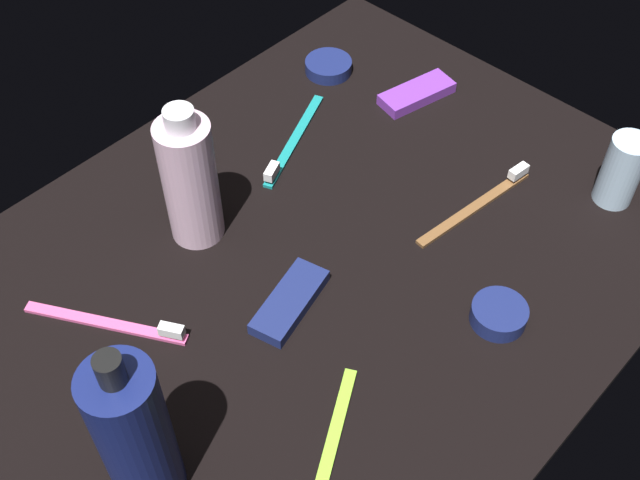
{
  "coord_description": "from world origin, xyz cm",
  "views": [
    {
      "loc": [
        41.4,
        38.93,
        69.34
      ],
      "look_at": [
        0.0,
        0.0,
        3.0
      ],
      "focal_mm": 44.9,
      "sensor_mm": 36.0,
      "label": 1
    }
  ],
  "objects_px": {
    "toothbrush_lime": "(327,461)",
    "cream_tin_left": "(499,314)",
    "deodorant_stick": "(622,170)",
    "snack_bar_navy": "(290,302)",
    "snack_bar_purple": "(417,93)",
    "bodywash_bottle": "(190,180)",
    "cream_tin_right": "(328,66)",
    "toothbrush_pink": "(115,323)",
    "lotion_bottle": "(135,435)",
    "toothbrush_brown": "(481,201)",
    "toothbrush_teal": "(291,143)"
  },
  "relations": [
    {
      "from": "toothbrush_lime",
      "to": "cream_tin_right",
      "type": "distance_m",
      "value": 0.58
    },
    {
      "from": "toothbrush_pink",
      "to": "snack_bar_navy",
      "type": "xyz_separation_m",
      "value": [
        -0.14,
        0.11,
        0.0
      ]
    },
    {
      "from": "bodywash_bottle",
      "to": "cream_tin_right",
      "type": "distance_m",
      "value": 0.34
    },
    {
      "from": "snack_bar_purple",
      "to": "cream_tin_left",
      "type": "relative_size",
      "value": 1.75
    },
    {
      "from": "bodywash_bottle",
      "to": "lotion_bottle",
      "type": "bearing_deg",
      "value": 41.04
    },
    {
      "from": "toothbrush_lime",
      "to": "snack_bar_navy",
      "type": "xyz_separation_m",
      "value": [
        -0.1,
        -0.15,
        0.0
      ]
    },
    {
      "from": "lotion_bottle",
      "to": "bodywash_bottle",
      "type": "relative_size",
      "value": 1.16
    },
    {
      "from": "bodywash_bottle",
      "to": "toothbrush_pink",
      "type": "distance_m",
      "value": 0.17
    },
    {
      "from": "deodorant_stick",
      "to": "toothbrush_lime",
      "type": "distance_m",
      "value": 0.48
    },
    {
      "from": "toothbrush_teal",
      "to": "toothbrush_lime",
      "type": "height_order",
      "value": "same"
    },
    {
      "from": "bodywash_bottle",
      "to": "cream_tin_left",
      "type": "distance_m",
      "value": 0.36
    },
    {
      "from": "cream_tin_left",
      "to": "lotion_bottle",
      "type": "bearing_deg",
      "value": -18.91
    },
    {
      "from": "cream_tin_left",
      "to": "bodywash_bottle",
      "type": "bearing_deg",
      "value": -67.79
    },
    {
      "from": "snack_bar_navy",
      "to": "cream_tin_left",
      "type": "distance_m",
      "value": 0.22
    },
    {
      "from": "bodywash_bottle",
      "to": "toothbrush_teal",
      "type": "xyz_separation_m",
      "value": [
        -0.17,
        -0.02,
        -0.08
      ]
    },
    {
      "from": "lotion_bottle",
      "to": "bodywash_bottle",
      "type": "height_order",
      "value": "lotion_bottle"
    },
    {
      "from": "bodywash_bottle",
      "to": "snack_bar_navy",
      "type": "bearing_deg",
      "value": 88.39
    },
    {
      "from": "toothbrush_brown",
      "to": "toothbrush_pink",
      "type": "xyz_separation_m",
      "value": [
        0.4,
        -0.17,
        0.0
      ]
    },
    {
      "from": "snack_bar_purple",
      "to": "snack_bar_navy",
      "type": "bearing_deg",
      "value": 31.16
    },
    {
      "from": "toothbrush_pink",
      "to": "toothbrush_brown",
      "type": "bearing_deg",
      "value": 156.64
    },
    {
      "from": "toothbrush_brown",
      "to": "cream_tin_left",
      "type": "distance_m",
      "value": 0.17
    },
    {
      "from": "bodywash_bottle",
      "to": "snack_bar_navy",
      "type": "height_order",
      "value": "bodywash_bottle"
    },
    {
      "from": "lotion_bottle",
      "to": "cream_tin_right",
      "type": "relative_size",
      "value": 3.2
    },
    {
      "from": "bodywash_bottle",
      "to": "toothbrush_teal",
      "type": "relative_size",
      "value": 1.05
    },
    {
      "from": "lotion_bottle",
      "to": "cream_tin_right",
      "type": "bearing_deg",
      "value": -152.01
    },
    {
      "from": "toothbrush_brown",
      "to": "toothbrush_pink",
      "type": "height_order",
      "value": "same"
    },
    {
      "from": "toothbrush_lime",
      "to": "cream_tin_right",
      "type": "xyz_separation_m",
      "value": [
        -0.43,
        -0.4,
        0.0
      ]
    },
    {
      "from": "deodorant_stick",
      "to": "toothbrush_pink",
      "type": "distance_m",
      "value": 0.59
    },
    {
      "from": "toothbrush_pink",
      "to": "cream_tin_left",
      "type": "xyz_separation_m",
      "value": [
        -0.28,
        0.29,
        0.0
      ]
    },
    {
      "from": "toothbrush_brown",
      "to": "cream_tin_left",
      "type": "bearing_deg",
      "value": 41.86
    },
    {
      "from": "deodorant_stick",
      "to": "snack_bar_navy",
      "type": "xyz_separation_m",
      "value": [
        0.38,
        -0.17,
        -0.04
      ]
    },
    {
      "from": "toothbrush_pink",
      "to": "snack_bar_navy",
      "type": "distance_m",
      "value": 0.18
    },
    {
      "from": "lotion_bottle",
      "to": "toothbrush_teal",
      "type": "bearing_deg",
      "value": -151.3
    },
    {
      "from": "toothbrush_teal",
      "to": "snack_bar_purple",
      "type": "bearing_deg",
      "value": 163.39
    },
    {
      "from": "toothbrush_teal",
      "to": "toothbrush_brown",
      "type": "bearing_deg",
      "value": 109.35
    },
    {
      "from": "toothbrush_lime",
      "to": "cream_tin_left",
      "type": "height_order",
      "value": "same"
    },
    {
      "from": "deodorant_stick",
      "to": "toothbrush_pink",
      "type": "relative_size",
      "value": 0.56
    },
    {
      "from": "deodorant_stick",
      "to": "cream_tin_right",
      "type": "xyz_separation_m",
      "value": [
        0.05,
        -0.41,
        -0.04
      ]
    },
    {
      "from": "toothbrush_lime",
      "to": "cream_tin_left",
      "type": "bearing_deg",
      "value": 175.05
    },
    {
      "from": "deodorant_stick",
      "to": "cream_tin_left",
      "type": "xyz_separation_m",
      "value": [
        0.24,
        0.0,
        -0.03
      ]
    },
    {
      "from": "toothbrush_brown",
      "to": "cream_tin_left",
      "type": "xyz_separation_m",
      "value": [
        0.12,
        0.11,
        0.0
      ]
    },
    {
      "from": "cream_tin_right",
      "to": "toothbrush_pink",
      "type": "bearing_deg",
      "value": 15.58
    },
    {
      "from": "toothbrush_pink",
      "to": "toothbrush_lime",
      "type": "distance_m",
      "value": 0.27
    },
    {
      "from": "toothbrush_brown",
      "to": "snack_bar_navy",
      "type": "bearing_deg",
      "value": -13.1
    },
    {
      "from": "deodorant_stick",
      "to": "snack_bar_purple",
      "type": "height_order",
      "value": "deodorant_stick"
    },
    {
      "from": "bodywash_bottle",
      "to": "toothbrush_brown",
      "type": "distance_m",
      "value": 0.34
    },
    {
      "from": "snack_bar_navy",
      "to": "snack_bar_purple",
      "type": "bearing_deg",
      "value": -175.95
    },
    {
      "from": "cream_tin_right",
      "to": "cream_tin_left",
      "type": "bearing_deg",
      "value": 65.8
    },
    {
      "from": "snack_bar_purple",
      "to": "cream_tin_left",
      "type": "bearing_deg",
      "value": 65.17
    },
    {
      "from": "snack_bar_navy",
      "to": "cream_tin_right",
      "type": "height_order",
      "value": "cream_tin_right"
    }
  ]
}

